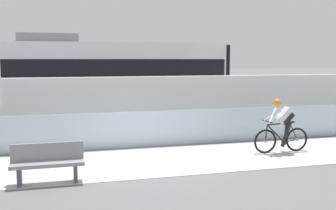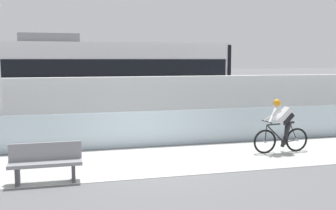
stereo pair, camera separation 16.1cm
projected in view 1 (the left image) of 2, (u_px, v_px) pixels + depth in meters
ground_plane at (150, 161)px, 10.95m from camera, size 200.00×200.00×0.00m
bike_path_deck at (150, 161)px, 10.95m from camera, size 32.00×3.20×0.01m
glass_parapet at (137, 129)px, 12.66m from camera, size 32.00×0.05×1.13m
concrete_barrier_wall at (128, 107)px, 14.33m from camera, size 32.00×0.36×2.15m
tram_rail_near at (118, 125)px, 16.83m from camera, size 32.00×0.08×0.01m
tram_rail_far at (114, 120)px, 18.20m from camera, size 32.00×0.08×0.01m
tram at (97, 80)px, 17.10m from camera, size 11.06×2.54×3.81m
cyclist_on_bike at (282, 126)px, 11.90m from camera, size 1.77×0.58×1.61m
bench at (48, 162)px, 8.97m from camera, size 1.60×0.45×0.89m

